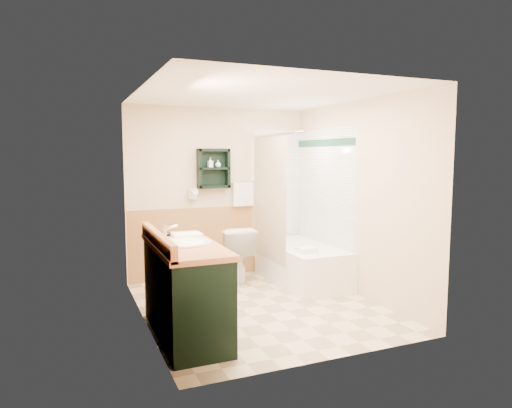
# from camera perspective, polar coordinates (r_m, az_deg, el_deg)

# --- Properties ---
(floor) EXTENTS (3.00, 3.00, 0.00)m
(floor) POSITION_cam_1_polar(r_m,az_deg,el_deg) (5.39, 0.50, -12.65)
(floor) COLOR beige
(floor) RESTS_ON ground
(back_wall) EXTENTS (2.60, 0.04, 2.40)m
(back_wall) POSITION_cam_1_polar(r_m,az_deg,el_deg) (6.55, -4.76, 1.43)
(back_wall) COLOR beige
(back_wall) RESTS_ON ground
(left_wall) EXTENTS (0.04, 3.00, 2.40)m
(left_wall) POSITION_cam_1_polar(r_m,az_deg,el_deg) (4.77, -14.22, -0.51)
(left_wall) COLOR beige
(left_wall) RESTS_ON ground
(right_wall) EXTENTS (0.04, 3.00, 2.40)m
(right_wall) POSITION_cam_1_polar(r_m,az_deg,el_deg) (5.78, 12.63, 0.67)
(right_wall) COLOR beige
(right_wall) RESTS_ON ground
(ceiling) EXTENTS (2.60, 3.00, 0.04)m
(ceiling) POSITION_cam_1_polar(r_m,az_deg,el_deg) (5.15, 0.52, 13.78)
(ceiling) COLOR white
(ceiling) RESTS_ON back_wall
(wainscot_left) EXTENTS (2.98, 2.98, 1.00)m
(wainscot_left) POSITION_cam_1_polar(r_m,az_deg,el_deg) (4.90, -13.60, -8.65)
(wainscot_left) COLOR tan
(wainscot_left) RESTS_ON left_wall
(wainscot_back) EXTENTS (2.58, 2.58, 1.00)m
(wainscot_back) POSITION_cam_1_polar(r_m,az_deg,el_deg) (6.61, -4.61, -4.65)
(wainscot_back) COLOR tan
(wainscot_back) RESTS_ON back_wall
(mirror_frame) EXTENTS (1.30, 1.30, 1.00)m
(mirror_frame) POSITION_cam_1_polar(r_m,az_deg,el_deg) (4.21, -12.53, 2.77)
(mirror_frame) COLOR #995732
(mirror_frame) RESTS_ON left_wall
(mirror_glass) EXTENTS (1.20, 1.20, 0.90)m
(mirror_glass) POSITION_cam_1_polar(r_m,az_deg,el_deg) (4.21, -12.47, 2.77)
(mirror_glass) COLOR white
(mirror_glass) RESTS_ON left_wall
(tile_right) EXTENTS (1.50, 1.50, 2.10)m
(tile_right) POSITION_cam_1_polar(r_m,az_deg,el_deg) (6.39, 8.41, -0.08)
(tile_right) COLOR white
(tile_right) RESTS_ON right_wall
(tile_back) EXTENTS (0.95, 0.95, 2.10)m
(tile_back) POSITION_cam_1_polar(r_m,az_deg,el_deg) (6.90, 3.48, 0.44)
(tile_back) COLOR white
(tile_back) RESTS_ON back_wall
(tile_accent) EXTENTS (1.50, 1.50, 0.10)m
(tile_accent) POSITION_cam_1_polar(r_m,az_deg,el_deg) (6.35, 8.46, 7.56)
(tile_accent) COLOR #154A30
(tile_accent) RESTS_ON right_wall
(wall_shelf) EXTENTS (0.45, 0.15, 0.55)m
(wall_shelf) POSITION_cam_1_polar(r_m,az_deg,el_deg) (6.39, -5.32, 4.45)
(wall_shelf) COLOR black
(wall_shelf) RESTS_ON back_wall
(hair_dryer) EXTENTS (0.10, 0.24, 0.18)m
(hair_dryer) POSITION_cam_1_polar(r_m,az_deg,el_deg) (6.35, -7.94, 1.24)
(hair_dryer) COLOR silver
(hair_dryer) RESTS_ON back_wall
(towel_bar) EXTENTS (0.40, 0.06, 0.40)m
(towel_bar) POSITION_cam_1_polar(r_m,az_deg,el_deg) (6.59, -1.68, 2.79)
(towel_bar) COLOR white
(towel_bar) RESTS_ON back_wall
(curtain_rod) EXTENTS (0.03, 1.60, 0.03)m
(curtain_rod) POSITION_cam_1_polar(r_m,az_deg,el_deg) (6.01, 2.35, 8.66)
(curtain_rod) COLOR silver
(curtain_rod) RESTS_ON back_wall
(shower_curtain) EXTENTS (1.05, 1.05, 1.70)m
(shower_curtain) POSITION_cam_1_polar(r_m,az_deg,el_deg) (6.19, 1.63, 0.71)
(shower_curtain) COLOR #BDB28F
(shower_curtain) RESTS_ON curtain_rod
(vanity) EXTENTS (0.59, 1.43, 0.90)m
(vanity) POSITION_cam_1_polar(r_m,az_deg,el_deg) (4.50, -8.82, -10.54)
(vanity) COLOR black
(vanity) RESTS_ON ground
(bathtub) EXTENTS (0.77, 1.50, 0.51)m
(bathtub) POSITION_cam_1_polar(r_m,az_deg,el_deg) (6.30, 5.79, -7.46)
(bathtub) COLOR white
(bathtub) RESTS_ON ground
(toilet) EXTENTS (0.47, 0.80, 0.77)m
(toilet) POSITION_cam_1_polar(r_m,az_deg,el_deg) (6.27, -2.90, -6.32)
(toilet) COLOR white
(toilet) RESTS_ON ground
(counter_towel) EXTENTS (0.29, 0.23, 0.04)m
(counter_towel) POSITION_cam_1_polar(r_m,az_deg,el_deg) (4.69, -8.61, -3.90)
(counter_towel) COLOR white
(counter_towel) RESTS_ON vanity
(vanity_book) EXTENTS (0.15, 0.05, 0.21)m
(vanity_book) POSITION_cam_1_polar(r_m,az_deg,el_deg) (4.83, -12.30, -2.69)
(vanity_book) COLOR black
(vanity_book) RESTS_ON vanity
(tub_towel) EXTENTS (0.23, 0.19, 0.07)m
(tub_towel) POSITION_cam_1_polar(r_m,az_deg,el_deg) (5.79, 6.32, -5.73)
(tub_towel) COLOR white
(tub_towel) RESTS_ON bathtub
(soap_bottle_a) EXTENTS (0.08, 0.14, 0.06)m
(soap_bottle_a) POSITION_cam_1_polar(r_m,az_deg,el_deg) (6.37, -5.74, 4.86)
(soap_bottle_a) COLOR white
(soap_bottle_a) RESTS_ON wall_shelf
(soap_bottle_b) EXTENTS (0.09, 0.11, 0.08)m
(soap_bottle_b) POSITION_cam_1_polar(r_m,az_deg,el_deg) (6.40, -4.76, 4.95)
(soap_bottle_b) COLOR white
(soap_bottle_b) RESTS_ON wall_shelf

